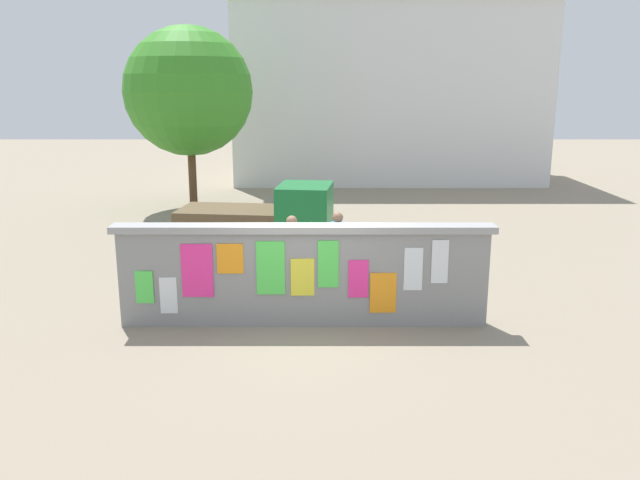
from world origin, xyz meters
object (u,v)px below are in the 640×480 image
(auto_rickshaw_truck, at_px, (261,224))
(motorcycle, at_px, (410,262))
(bicycle_near, at_px, (200,286))
(tree_roadside, at_px, (185,91))
(person_bystander, at_px, (289,247))
(person_walking, at_px, (335,243))

(auto_rickshaw_truck, relative_size, motorcycle, 1.97)
(bicycle_near, xyz_separation_m, tree_roadside, (-2.03, 9.67, 3.52))
(bicycle_near, distance_m, person_bystander, 1.90)
(bicycle_near, xyz_separation_m, person_walking, (2.61, 0.95, 0.62))
(bicycle_near, xyz_separation_m, person_bystander, (1.69, 0.60, 0.62))
(person_walking, height_order, person_bystander, same)
(person_bystander, relative_size, tree_roadside, 0.27)
(bicycle_near, bearing_deg, motorcycle, 17.86)
(auto_rickshaw_truck, distance_m, person_walking, 2.80)
(auto_rickshaw_truck, height_order, motorcycle, auto_rickshaw_truck)
(motorcycle, height_order, person_walking, person_walking)
(auto_rickshaw_truck, height_order, person_walking, auto_rickshaw_truck)
(person_walking, distance_m, person_bystander, 0.98)
(bicycle_near, relative_size, person_walking, 1.06)
(bicycle_near, bearing_deg, auto_rickshaw_truck, 73.99)
(bicycle_near, relative_size, tree_roadside, 0.29)
(motorcycle, xyz_separation_m, person_walking, (-1.62, -0.41, 0.52))
(auto_rickshaw_truck, distance_m, person_bystander, 2.69)
(bicycle_near, height_order, person_bystander, person_bystander)
(auto_rickshaw_truck, bearing_deg, person_bystander, -73.12)
(auto_rickshaw_truck, xyz_separation_m, tree_roadside, (-2.93, 6.50, 2.98))
(person_walking, relative_size, tree_roadside, 0.27)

